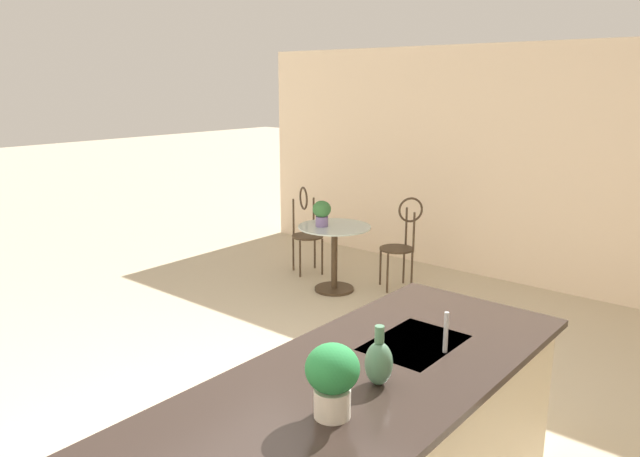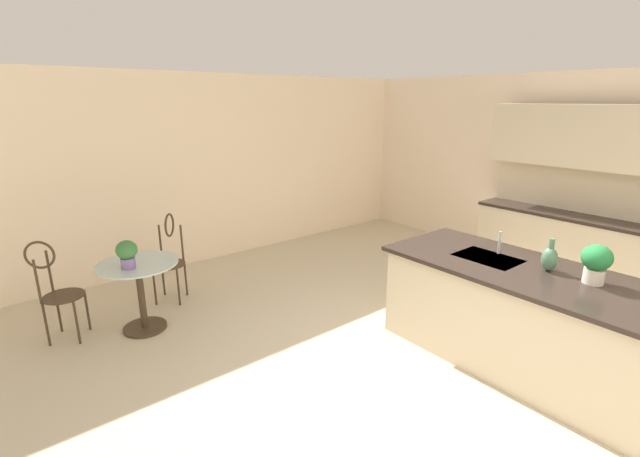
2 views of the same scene
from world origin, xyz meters
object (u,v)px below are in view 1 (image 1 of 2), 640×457
object	(u,v)px
potted_plant_on_table	(322,212)
potted_plant_counter_near	(332,376)
chair_near_window	(306,226)
bistro_table	(334,252)
chair_by_island	(402,239)
vase_on_counter	(379,362)

from	to	relation	value
potted_plant_on_table	potted_plant_counter_near	world-z (taller)	potted_plant_counter_near
chair_near_window	potted_plant_counter_near	distance (m)	4.87
bistro_table	potted_plant_counter_near	bearing A→B (deg)	38.34
potted_plant_counter_near	chair_near_window	bearing A→B (deg)	-137.53
bistro_table	potted_plant_counter_near	size ratio (longest dim) A/B	2.49
chair_by_island	potted_plant_on_table	bearing A→B (deg)	-44.52
potted_plant_on_table	chair_near_window	bearing A→B (deg)	-124.92
potted_plant_counter_near	vase_on_counter	world-z (taller)	potted_plant_counter_near
chair_near_window	bistro_table	bearing A→B (deg)	65.16
chair_by_island	potted_plant_counter_near	bearing A→B (deg)	28.31
chair_by_island	bistro_table	bearing A→B (deg)	-43.50
chair_by_island	vase_on_counter	bearing A→B (deg)	30.59
vase_on_counter	potted_plant_on_table	bearing A→B (deg)	-136.45
chair_by_island	potted_plant_counter_near	size ratio (longest dim) A/B	3.25
potted_plant_counter_near	vase_on_counter	bearing A→B (deg)	-178.81
chair_by_island	vase_on_counter	size ratio (longest dim) A/B	3.62
vase_on_counter	bistro_table	bearing A→B (deg)	-138.52
bistro_table	potted_plant_on_table	size ratio (longest dim) A/B	2.82
bistro_table	chair_by_island	bearing A→B (deg)	136.50
bistro_table	potted_plant_counter_near	world-z (taller)	potted_plant_counter_near
bistro_table	potted_plant_counter_near	distance (m)	4.19
bistro_table	chair_by_island	xyz separation A→B (m)	(-0.55, 0.52, 0.13)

